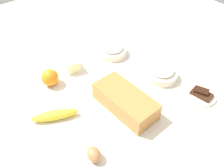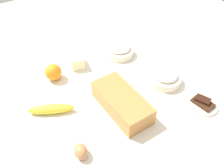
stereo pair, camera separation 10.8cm
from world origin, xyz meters
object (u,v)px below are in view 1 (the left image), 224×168
Objects in this scene: flour_bowl at (162,73)px; orange_fruit at (50,78)px; sugar_bowl at (112,50)px; chocolate_plate at (201,95)px; butter_block at (71,64)px; loaf_pan at (125,101)px; egg_near_butter at (94,154)px; banana at (55,115)px.

orange_fruit is at bearing 55.04° from flour_bowl.
chocolate_plate is (-0.50, -0.10, -0.02)m from sugar_bowl.
chocolate_plate is at bearing -136.72° from orange_fruit.
butter_block is at bearing -76.38° from orange_fruit.
loaf_pan reaches higher than sugar_bowl.
flour_bowl is at bearing -124.96° from orange_fruit.
flour_bowl is 0.20m from chocolate_plate.
loaf_pan is 0.37m from orange_fruit.
loaf_pan is 1.89× the size of sugar_bowl.
sugar_bowl is 1.15× the size of chocolate_plate.
orange_fruit is at bearing 25.21° from loaf_pan.
loaf_pan is 4.41× the size of egg_near_butter.
sugar_bowl reaches higher than banana.
orange_fruit reaches higher than chocolate_plate.
chocolate_plate is (-0.53, -0.33, -0.02)m from butter_block.
loaf_pan is 2.18× the size of chocolate_plate.
loaf_pan reaches higher than butter_block.
flour_bowl is 0.78× the size of banana.
loaf_pan is 0.37m from butter_block.
flour_bowl reaches higher than banana.
butter_block reaches higher than chocolate_plate.
egg_near_butter is at bearing 105.06° from flour_bowl.
banana reaches higher than chocolate_plate.
orange_fruit is at bearing -25.22° from banana.
butter_block is at bearing 81.24° from sugar_bowl.
chocolate_plate is (-0.50, -0.47, -0.03)m from orange_fruit.
loaf_pan is at bearing 61.10° from chocolate_plate.
orange_fruit reaches higher than flour_bowl.
egg_near_butter is at bearing -176.80° from banana.
butter_block is at bearing 3.20° from loaf_pan.
banana is at bearing 154.78° from orange_fruit.
flour_bowl and sugar_bowl have the same top height.
butter_block is 0.52m from egg_near_butter.
loaf_pan is at bearing 147.94° from sugar_bowl.
sugar_bowl is (0.33, -0.21, -0.01)m from loaf_pan.
egg_near_butter is at bearing 155.55° from butter_block.
butter_block is (0.36, 0.03, -0.01)m from loaf_pan.
orange_fruit is (0.00, 0.37, 0.01)m from sugar_bowl.
loaf_pan is 0.39m from sugar_bowl.
chocolate_plate is (-0.20, -0.04, -0.02)m from flour_bowl.
flour_bowl is 2.31× the size of egg_near_butter.
banana is at bearing 78.34° from flour_bowl.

